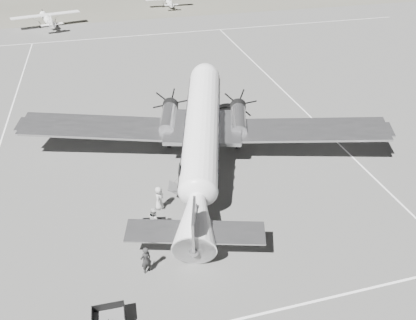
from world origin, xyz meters
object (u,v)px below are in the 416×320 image
at_px(ramp_agent, 155,219).
at_px(ground_crew, 146,260).
at_px(baggage_cart_far, 109,317).
at_px(light_plane_left, 47,20).
at_px(passenger, 159,198).
at_px(light_plane_right, 168,2).
at_px(baggage_cart_near, 155,227).
at_px(dc3_airliner, 202,138).

bearing_deg(ramp_agent, ground_crew, 153.69).
bearing_deg(baggage_cart_far, light_plane_left, 98.28).
bearing_deg(ground_crew, passenger, -131.97).
relative_size(light_plane_right, ramp_agent, 4.66).
distance_m(baggage_cart_near, ramp_agent, 0.55).
xyz_separation_m(light_plane_left, ground_crew, (9.14, -58.31, -0.21)).
relative_size(dc3_airliner, baggage_cart_far, 17.48).
bearing_deg(dc3_airliner, light_plane_right, 99.11).
relative_size(light_plane_right, baggage_cart_near, 5.45).
distance_m(dc3_airliner, light_plane_left, 50.89).
xyz_separation_m(dc3_airliner, light_plane_left, (-14.99, 48.60, -1.82)).
height_order(light_plane_left, baggage_cart_near, light_plane_left).
bearing_deg(light_plane_left, dc3_airliner, -87.06).
bearing_deg(passenger, light_plane_right, 11.22).
xyz_separation_m(baggage_cart_near, ground_crew, (-0.96, -3.23, 0.51)).
bearing_deg(dc3_airliner, ramp_agent, -111.06).
height_order(ground_crew, passenger, ground_crew).
relative_size(dc3_airliner, ramp_agent, 16.25).
height_order(dc3_airliner, ground_crew, dc3_airliner).
relative_size(dc3_airliner, ground_crew, 16.12).
height_order(ground_crew, ramp_agent, ground_crew).
xyz_separation_m(light_plane_left, passenger, (10.82, -52.65, -0.24)).
xyz_separation_m(light_plane_left, baggage_cart_far, (6.76, -61.37, -0.67)).
distance_m(light_plane_left, baggage_cart_near, 56.00).
distance_m(light_plane_left, light_plane_right, 24.49).
distance_m(light_plane_right, baggage_cart_far, 72.61).
bearing_deg(ground_crew, baggage_cart_near, -131.97).
bearing_deg(dc3_airliner, light_plane_left, 123.68).
xyz_separation_m(baggage_cart_near, passenger, (0.72, 2.43, 0.48)).
distance_m(dc3_airliner, ramp_agent, 8.16).
bearing_deg(ramp_agent, light_plane_left, 0.73).
bearing_deg(baggage_cart_far, ground_crew, 54.09).
relative_size(light_plane_left, passenger, 6.03).
bearing_deg(ground_crew, baggage_cart_far, 26.67).
distance_m(light_plane_left, baggage_cart_far, 61.74).
distance_m(dc3_airliner, ground_crew, 11.51).
relative_size(dc3_airliner, baggage_cart_near, 19.04).
xyz_separation_m(ramp_agent, passenger, (0.66, 2.21, -0.02)).
bearing_deg(dc3_airliner, baggage_cart_far, -106.25).
relative_size(light_plane_left, baggage_cart_far, 6.32).
distance_m(baggage_cart_near, baggage_cart_far, 7.12).
distance_m(ramp_agent, passenger, 2.31).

